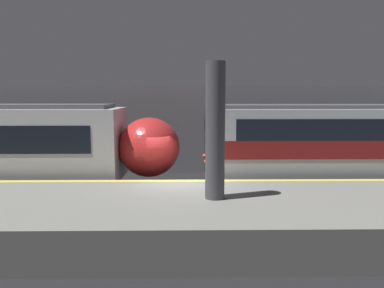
# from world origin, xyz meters

# --- Properties ---
(ground_plane) EXTENTS (120.00, 120.00, 0.00)m
(ground_plane) POSITION_xyz_m (0.00, 0.00, 0.00)
(ground_plane) COLOR black
(platform) EXTENTS (40.00, 4.86, 1.11)m
(platform) POSITION_xyz_m (0.00, -2.43, 0.55)
(platform) COLOR slate
(platform) RESTS_ON ground
(station_rear_barrier) EXTENTS (50.00, 0.15, 4.49)m
(station_rear_barrier) POSITION_xyz_m (0.00, 6.41, 2.24)
(station_rear_barrier) COLOR gray
(station_rear_barrier) RESTS_ON ground
(support_pillar_near) EXTENTS (0.55, 0.55, 3.86)m
(support_pillar_near) POSITION_xyz_m (1.01, -2.31, 3.03)
(support_pillar_near) COLOR #47474C
(support_pillar_near) RESTS_ON platform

